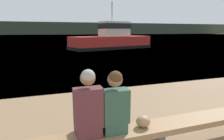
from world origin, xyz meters
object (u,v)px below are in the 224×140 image
object	(u,v)px
tugboat_red	(112,40)
shopping_bag	(143,121)
bench_main	(156,129)
person_right	(114,106)
person_left	(88,108)

from	to	relation	value
tugboat_red	shopping_bag	bearing A→B (deg)	147.45
bench_main	person_right	bearing A→B (deg)	179.82
person_right	tugboat_red	distance (m)	20.45
bench_main	tugboat_red	distance (m)	20.24
person_right	person_left	bearing A→B (deg)	-179.94
bench_main	person_left	bearing A→B (deg)	179.90
person_left	tugboat_red	bearing A→B (deg)	69.92
person_left	tugboat_red	xyz separation A→B (m)	(7.07, 19.33, 0.05)
person_left	tugboat_red	distance (m)	20.59
person_left	shopping_bag	bearing A→B (deg)	0.65
bench_main	person_left	world-z (taller)	person_left
person_left	person_right	distance (m)	0.40
bench_main	person_right	world-z (taller)	person_right
person_right	shopping_bag	size ratio (longest dim) A/B	4.14
shopping_bag	tugboat_red	distance (m)	20.29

